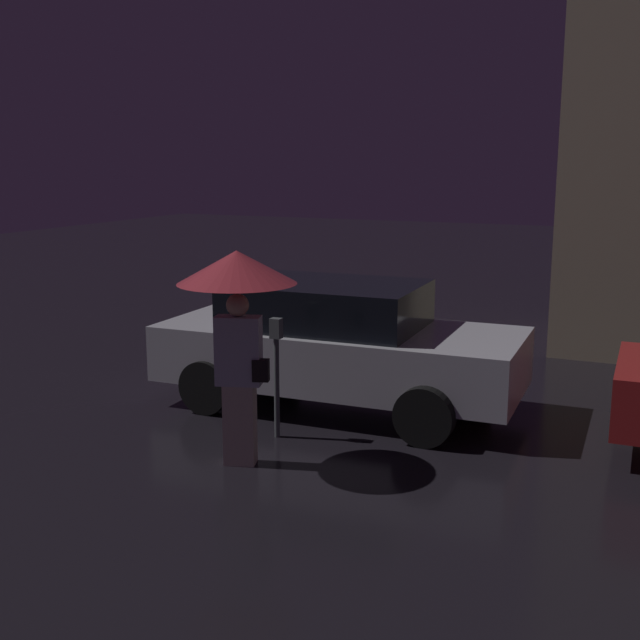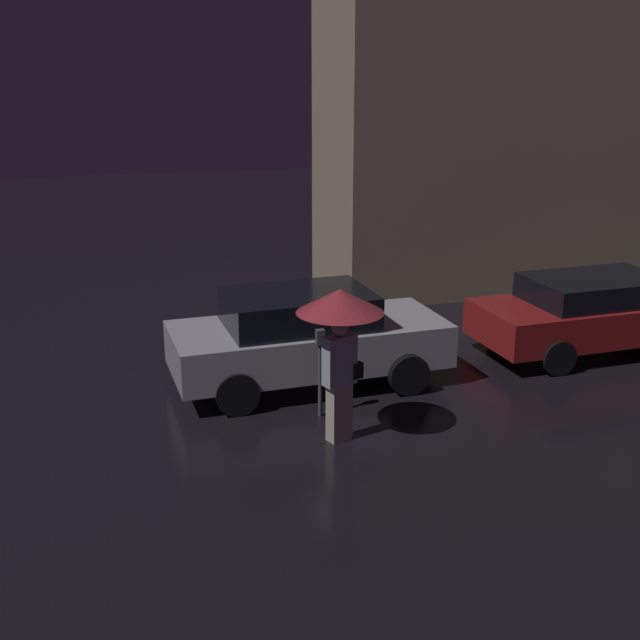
{
  "view_description": "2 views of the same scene",
  "coord_description": "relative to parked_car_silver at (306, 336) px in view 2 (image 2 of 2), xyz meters",
  "views": [
    {
      "loc": [
        -4.86,
        -7.41,
        3.04
      ],
      "look_at": [
        -8.42,
        0.49,
        1.28
      ],
      "focal_mm": 45.0,
      "sensor_mm": 36.0,
      "label": 1
    },
    {
      "loc": [
        -11.87,
        -10.35,
        4.91
      ],
      "look_at": [
        -8.65,
        0.48,
        1.36
      ],
      "focal_mm": 45.0,
      "sensor_mm": 36.0,
      "label": 2
    }
  ],
  "objects": [
    {
      "name": "parked_car_red",
      "position": [
        5.53,
        0.06,
        -0.07
      ],
      "size": [
        4.71,
        2.0,
        1.38
      ],
      "rotation": [
        0.0,
        0.0,
        0.03
      ],
      "color": "maroon",
      "rests_on": "ground"
    },
    {
      "name": "building_facade_left",
      "position": [
        6.2,
        5.1,
        3.26
      ],
      "size": [
        8.4,
        3.0,
        8.13
      ],
      "color": "gray",
      "rests_on": "ground"
    },
    {
      "name": "parking_meter",
      "position": [
        -0.16,
        -1.31,
        0.02
      ],
      "size": [
        0.12,
        0.1,
        1.34
      ],
      "color": "#4C5154",
      "rests_on": "ground"
    },
    {
      "name": "parked_car_silver",
      "position": [
        0.0,
        0.0,
        0.0
      ],
      "size": [
        4.44,
        2.03,
        1.55
      ],
      "rotation": [
        0.0,
        0.0,
        0.03
      ],
      "color": "#B7B7BF",
      "rests_on": "ground"
    },
    {
      "name": "pedestrian_with_umbrella",
      "position": [
        -0.14,
        -2.15,
        0.94
      ],
      "size": [
        1.17,
        1.17,
        2.16
      ],
      "rotation": [
        0.0,
        0.0,
        3.44
      ],
      "color": "beige",
      "rests_on": "ground"
    }
  ]
}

